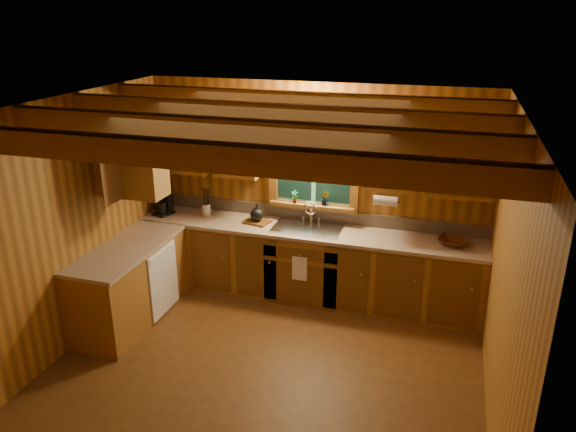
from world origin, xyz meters
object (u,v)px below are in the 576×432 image
Objects in this scene: coffee_maker at (164,201)px; wicker_basket at (453,241)px; cutting_board at (257,222)px; sink at (307,232)px.

coffee_maker reaches higher than wicker_basket.
wicker_basket is at bearing 11.74° from cutting_board.
coffee_maker is 1.10× the size of cutting_board.
sink is 2.67× the size of cutting_board.
cutting_board is 2.34m from wicker_basket.
sink is 1.91m from coffee_maker.
wicker_basket is at bearing 0.12° from sink.
sink is 1.70m from wicker_basket.
cutting_board is at bearing -179.83° from wicker_basket.
wicker_basket reaches higher than cutting_board.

